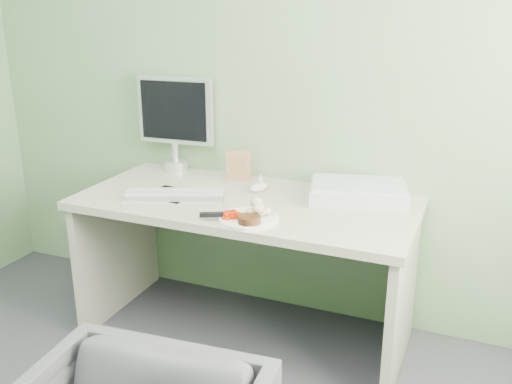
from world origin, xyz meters
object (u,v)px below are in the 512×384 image
at_px(desk, 246,235).
at_px(scanner, 358,192).
at_px(plate, 249,219).
at_px(monitor, 175,118).

relative_size(desk, scanner, 3.56).
bearing_deg(scanner, plate, -143.72).
xyz_separation_m(plate, scanner, (0.37, 0.45, 0.03)).
xyz_separation_m(desk, monitor, (-0.55, 0.31, 0.47)).
relative_size(scanner, monitor, 0.87).
xyz_separation_m(desk, plate, (0.12, -0.25, 0.19)).
relative_size(plate, scanner, 0.58).
bearing_deg(desk, monitor, 150.32).
relative_size(desk, plate, 6.17).
distance_m(plate, scanner, 0.58).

